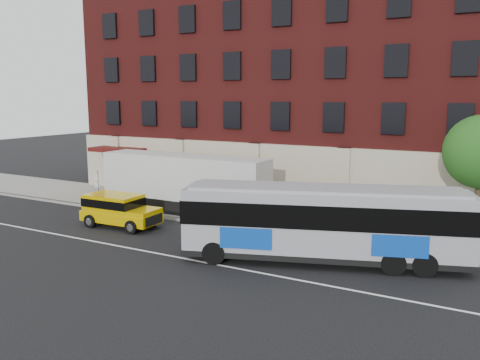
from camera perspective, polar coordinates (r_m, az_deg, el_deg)
The scene contains 9 objects.
ground at distance 23.66m, azimuth -11.60°, elevation -8.33°, with size 120.00×120.00×0.00m, color black.
sidewalk at distance 30.77m, azimuth -0.71°, elevation -3.78°, with size 60.00×6.00×0.15m, color gray.
kerb at distance 28.28m, azimuth -3.71°, elevation -5.01°, with size 60.00×0.25×0.15m, color gray.
lane_line at distance 24.02m, azimuth -10.83°, elevation -8.02°, with size 60.00×0.12×0.01m, color white.
building at distance 37.03m, azimuth 5.38°, elevation 10.17°, with size 30.00×12.10×15.00m.
sign_pole at distance 33.33m, azimuth -16.04°, elevation -0.70°, with size 0.30×0.20×2.50m.
city_bus at distance 21.94m, azimuth 9.66°, elevation -4.67°, with size 12.44×6.37×3.35m.
yellow_suv at distance 28.50m, azimuth -13.86°, elevation -3.18°, with size 4.75×2.20×1.80m.
shipping_container at distance 30.60m, azimuth -6.43°, elevation -0.60°, with size 10.97×2.39×3.65m.
Camera 1 is at (14.72, -17.05, 7.24)m, focal length 37.15 mm.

